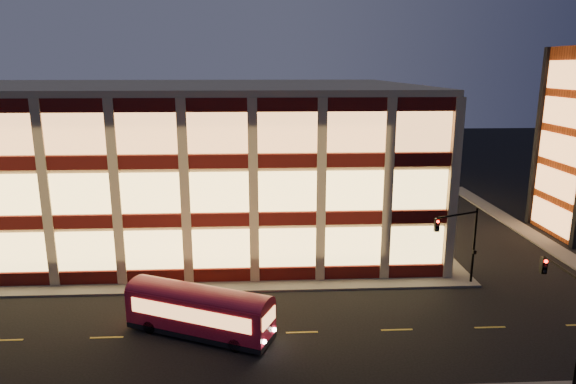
{
  "coord_description": "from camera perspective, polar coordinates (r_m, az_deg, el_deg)",
  "views": [
    {
      "loc": [
        7.61,
        -34.89,
        16.13
      ],
      "look_at": [
        9.86,
        8.0,
        5.61
      ],
      "focal_mm": 32.0,
      "sensor_mm": 36.0,
      "label": 1
    }
  ],
  "objects": [
    {
      "name": "ground",
      "position": [
        39.19,
        -14.19,
        -10.99
      ],
      "size": [
        200.0,
        200.0,
        0.0
      ],
      "primitive_type": "plane",
      "color": "black",
      "rests_on": "ground"
    },
    {
      "name": "sidewalk_office_south",
      "position": [
        40.73,
        -18.14,
        -10.18
      ],
      "size": [
        54.0,
        2.0,
        0.15
      ],
      "primitive_type": "cube",
      "color": "#514F4C",
      "rests_on": "ground"
    },
    {
      "name": "sidewalk_office_east",
      "position": [
        56.46,
        12.97,
        -3.12
      ],
      "size": [
        2.0,
        30.0,
        0.15
      ],
      "primitive_type": "cube",
      "color": "#514F4C",
      "rests_on": "ground"
    },
    {
      "name": "sidewalk_tower_west",
      "position": [
        60.39,
        23.07,
        -2.78
      ],
      "size": [
        2.0,
        30.0,
        0.15
      ],
      "primitive_type": "cube",
      "color": "#514F4C",
      "rests_on": "ground"
    },
    {
      "name": "office_building",
      "position": [
        53.61,
        -14.32,
        3.8
      ],
      "size": [
        50.45,
        30.45,
        14.5
      ],
      "color": "tan",
      "rests_on": "ground"
    },
    {
      "name": "traffic_signal_far",
      "position": [
        39.89,
        18.68,
        -4.52
      ],
      "size": [
        3.79,
        1.87,
        6.0
      ],
      "color": "black",
      "rests_on": "ground"
    },
    {
      "name": "traffic_signal_near",
      "position": [
        31.08,
        28.6,
        -10.74
      ],
      "size": [
        0.32,
        4.45,
        6.0
      ],
      "color": "black",
      "rests_on": "ground"
    },
    {
      "name": "trolley_bus",
      "position": [
        32.65,
        -9.84,
        -12.62
      ],
      "size": [
        9.38,
        5.88,
        3.13
      ],
      "rotation": [
        0.0,
        0.0,
        -0.42
      ],
      "color": "maroon",
      "rests_on": "ground"
    }
  ]
}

